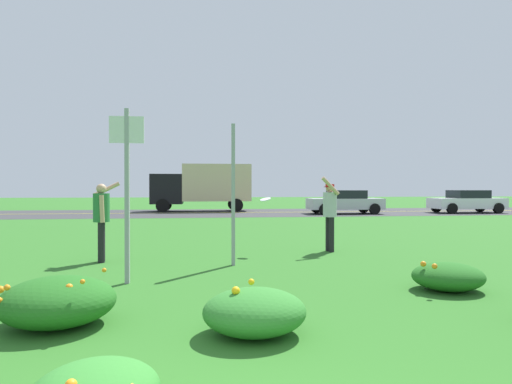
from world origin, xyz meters
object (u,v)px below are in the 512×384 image
(sign_post_near_path, at_px, (127,178))
(frisbee_white, at_px, (265,199))
(car_white_leftmost, at_px, (467,201))
(person_catcher_red_cap_gray_shirt, at_px, (330,210))
(person_thrower_green_shirt, at_px, (102,215))
(sign_post_by_roadside, at_px, (233,195))
(box_truck_black, at_px, (203,185))
(car_silver_center_left, at_px, (345,202))

(sign_post_near_path, xyz_separation_m, frisbee_white, (2.76, 2.93, -0.43))
(frisbee_white, height_order, car_white_leftmost, car_white_leftmost)
(person_catcher_red_cap_gray_shirt, relative_size, frisbee_white, 6.75)
(person_thrower_green_shirt, bearing_deg, sign_post_by_roadside, -14.68)
(person_thrower_green_shirt, height_order, car_white_leftmost, person_thrower_green_shirt)
(frisbee_white, height_order, box_truck_black, box_truck_black)
(box_truck_black, bearing_deg, car_silver_center_left, -25.66)
(person_catcher_red_cap_gray_shirt, height_order, car_white_leftmost, person_catcher_red_cap_gray_shirt)
(sign_post_near_path, relative_size, person_thrower_green_shirt, 1.68)
(frisbee_white, distance_m, car_white_leftmost, 21.60)
(sign_post_by_roadside, xyz_separation_m, person_catcher_red_cap_gray_shirt, (2.53, 1.59, -0.41))
(box_truck_black, bearing_deg, sign_post_by_roadside, -88.56)
(sign_post_near_path, relative_size, sign_post_by_roadside, 1.00)
(car_white_leftmost, xyz_separation_m, car_silver_center_left, (-8.08, 0.00, 0.00))
(person_thrower_green_shirt, xyz_separation_m, car_white_leftmost, (18.97, 15.97, -0.27))
(car_white_leftmost, bearing_deg, person_catcher_red_cap_gray_shirt, -132.17)
(person_catcher_red_cap_gray_shirt, bearing_deg, box_truck_black, 99.01)
(sign_post_near_path, xyz_separation_m, car_white_leftmost, (18.08, 18.15, -1.00))
(car_white_leftmost, bearing_deg, frisbee_white, -135.19)
(sign_post_near_path, relative_size, car_silver_center_left, 0.64)
(car_silver_center_left, bearing_deg, person_thrower_green_shirt, -124.31)
(sign_post_near_path, relative_size, person_catcher_red_cap_gray_shirt, 1.55)
(sign_post_near_path, height_order, frisbee_white, sign_post_near_path)
(frisbee_white, distance_m, car_silver_center_left, 16.86)
(car_silver_center_left, bearing_deg, car_white_leftmost, 0.00)
(person_catcher_red_cap_gray_shirt, distance_m, car_white_leftmost, 20.38)
(person_thrower_green_shirt, bearing_deg, person_catcher_red_cap_gray_shirt, 9.29)
(person_catcher_red_cap_gray_shirt, distance_m, frisbee_white, 1.67)
(sign_post_by_roadside, bearing_deg, car_silver_center_left, 64.02)
(frisbee_white, relative_size, car_silver_center_left, 0.06)
(sign_post_near_path, xyz_separation_m, box_truck_black, (1.34, 22.31, 0.06))
(sign_post_near_path, bearing_deg, person_thrower_green_shirt, 112.31)
(sign_post_by_roadside, bearing_deg, frisbee_white, 58.91)
(sign_post_by_roadside, relative_size, box_truck_black, 0.43)
(person_thrower_green_shirt, distance_m, frisbee_white, 3.74)
(person_thrower_green_shirt, bearing_deg, car_silver_center_left, 55.69)
(car_silver_center_left, xyz_separation_m, box_truck_black, (-8.66, 4.16, 1.06))
(person_thrower_green_shirt, height_order, frisbee_white, person_thrower_green_shirt)
(person_catcher_red_cap_gray_shirt, relative_size, car_white_leftmost, 0.42)
(sign_post_by_roadside, xyz_separation_m, car_silver_center_left, (8.13, 16.69, -0.71))
(sign_post_by_roadside, relative_size, person_catcher_red_cap_gray_shirt, 1.55)
(car_white_leftmost, relative_size, box_truck_black, 0.67)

